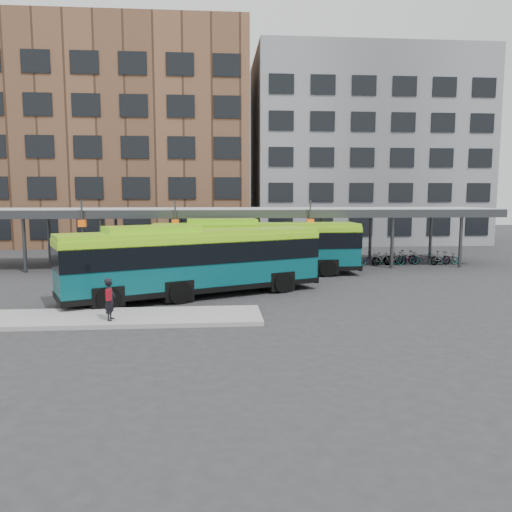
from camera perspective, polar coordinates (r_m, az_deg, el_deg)
The scene contains 9 objects.
ground at distance 24.03m, azimuth -3.69°, elevation -5.32°, with size 120.00×120.00×0.00m, color #28282B.
boarding_island at distance 21.70m, azimuth -18.34°, elevation -6.76°, with size 14.00×3.00×0.18m, color gray.
canopy at distance 36.37m, azimuth -4.18°, elevation 5.04°, with size 40.00×6.53×4.80m.
building_brick at distance 56.62m, azimuth -14.79°, elevation 12.69°, with size 26.00×14.00×22.00m, color brown.
building_grey at distance 58.05m, azimuth 11.99°, elevation 11.63°, with size 24.00×14.00×20.00m, color slate.
bus_front at distance 25.30m, azimuth -7.11°, elevation -0.38°, with size 13.23×7.88×3.65m.
bus_rear at distance 31.95m, azimuth -0.07°, elevation 1.17°, with size 13.26×3.45×3.62m.
pedestrian at distance 20.57m, azimuth -16.34°, elevation -4.74°, with size 0.42×0.65×1.68m.
bike_rack at distance 38.48m, azimuth 16.94°, elevation -0.26°, with size 7.62×1.60×1.06m.
Camera 1 is at (-0.36, -23.48, 5.09)m, focal length 35.00 mm.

